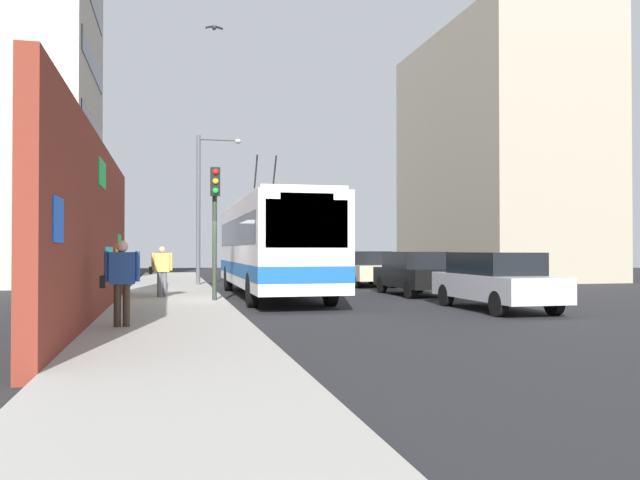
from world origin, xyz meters
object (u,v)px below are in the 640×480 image
(parked_car_champagne, at_px, (364,268))
(parked_car_dark_gray, at_px, (332,265))
(parked_car_black, at_px, (414,272))
(pedestrian_near_wall, at_px, (121,276))
(parked_car_silver, at_px, (495,280))
(pedestrian_midblock, at_px, (162,267))
(traffic_light, at_px, (215,210))
(street_lamp, at_px, (204,198))
(city_bus, at_px, (271,244))

(parked_car_champagne, xyz_separation_m, parked_car_dark_gray, (5.87, 0.00, -0.00))
(parked_car_black, bearing_deg, pedestrian_near_wall, 132.51)
(parked_car_black, distance_m, parked_car_champagne, 6.17)
(parked_car_silver, xyz_separation_m, pedestrian_near_wall, (-2.84, 9.57, 0.30))
(pedestrian_midblock, bearing_deg, parked_car_champagne, -51.75)
(pedestrian_near_wall, relative_size, traffic_light, 0.42)
(street_lamp, bearing_deg, parked_car_black, -131.48)
(city_bus, xyz_separation_m, traffic_light, (-2.93, 2.15, 0.97))
(pedestrian_near_wall, xyz_separation_m, traffic_light, (6.11, -2.22, 1.69))
(pedestrian_near_wall, bearing_deg, city_bus, -25.80)
(pedestrian_midblock, bearing_deg, parked_car_black, -84.57)
(pedestrian_near_wall, xyz_separation_m, pedestrian_midblock, (7.92, -0.67, -0.05))
(parked_car_silver, relative_size, parked_car_black, 1.06)
(city_bus, distance_m, pedestrian_midblock, 3.94)
(parked_car_black, height_order, street_lamp, street_lamp)
(city_bus, xyz_separation_m, parked_car_dark_gray, (11.77, -5.20, -1.03))
(traffic_light, xyz_separation_m, street_lamp, (9.05, -0.13, 1.07))
(city_bus, relative_size, parked_car_champagne, 2.46)
(pedestrian_near_wall, bearing_deg, parked_car_dark_gray, -24.69)
(street_lamp, bearing_deg, parked_car_champagne, -91.73)
(pedestrian_near_wall, distance_m, pedestrian_midblock, 7.95)
(parked_car_black, height_order, pedestrian_midblock, pedestrian_midblock)
(parked_car_champagne, bearing_deg, parked_car_silver, 180.00)
(city_bus, distance_m, parked_car_champagne, 7.94)
(parked_car_silver, bearing_deg, city_bus, 40.02)
(parked_car_black, distance_m, parked_car_dark_gray, 12.04)
(city_bus, height_order, street_lamp, street_lamp)
(parked_car_champagne, xyz_separation_m, pedestrian_near_wall, (-14.94, 9.57, 0.30))
(city_bus, distance_m, parked_car_black, 5.31)
(city_bus, relative_size, parked_car_dark_gray, 2.85)
(parked_car_champagne, relative_size, parked_car_dark_gray, 1.16)
(parked_car_silver, relative_size, pedestrian_midblock, 2.89)
(city_bus, relative_size, pedestrian_midblock, 7.45)
(traffic_light, bearing_deg, parked_car_black, -70.07)
(parked_car_champagne, distance_m, pedestrian_near_wall, 17.74)
(city_bus, bearing_deg, pedestrian_midblock, 106.69)
(parked_car_silver, bearing_deg, traffic_light, 66.04)
(parked_car_silver, bearing_deg, pedestrian_near_wall, 106.53)
(parked_car_black, distance_m, traffic_light, 8.07)
(parked_car_black, relative_size, parked_car_champagne, 0.90)
(parked_car_black, xyz_separation_m, pedestrian_midblock, (-0.85, 8.90, 0.25))
(parked_car_black, relative_size, pedestrian_midblock, 2.74)
(parked_car_champagne, height_order, traffic_light, traffic_light)
(city_bus, distance_m, street_lamp, 6.77)
(parked_car_black, xyz_separation_m, street_lamp, (6.39, 7.22, 3.06))
(parked_car_champagne, distance_m, traffic_light, 11.66)
(parked_car_dark_gray, bearing_deg, city_bus, 156.17)
(pedestrian_near_wall, relative_size, street_lamp, 0.26)
(parked_car_black, xyz_separation_m, parked_car_champagne, (6.17, -0.00, 0.00))
(parked_car_black, height_order, parked_car_dark_gray, same)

